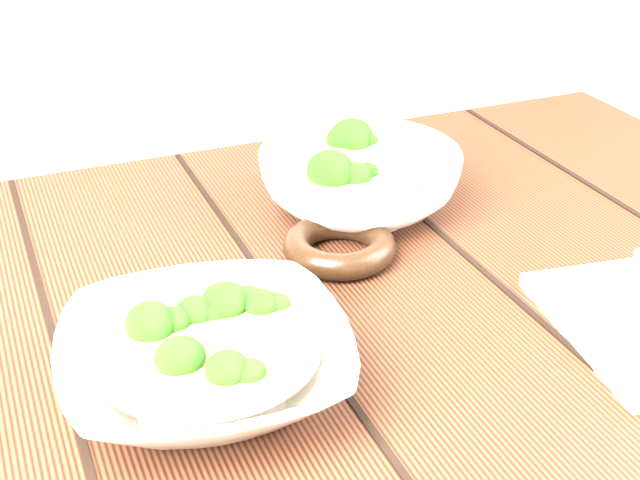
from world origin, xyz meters
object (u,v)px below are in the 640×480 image
soup_bowl_back (360,179)px  trivet (339,246)px  table (313,416)px  soup_bowl_front (206,361)px

soup_bowl_back → trivet: size_ratio=2.55×
soup_bowl_back → trivet: 0.11m
table → soup_bowl_front: 0.21m
soup_bowl_front → soup_bowl_back: soup_bowl_back is taller
table → trivet: size_ratio=10.67×
soup_bowl_front → trivet: size_ratio=2.25×
soup_bowl_front → table: bearing=32.5°
soup_bowl_front → trivet: (0.18, 0.16, -0.02)m
soup_bowl_back → table: bearing=-126.4°
table → trivet: (0.06, 0.08, 0.13)m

